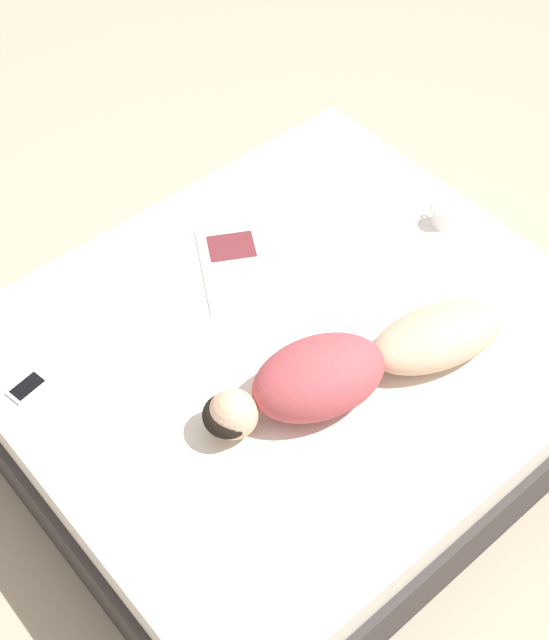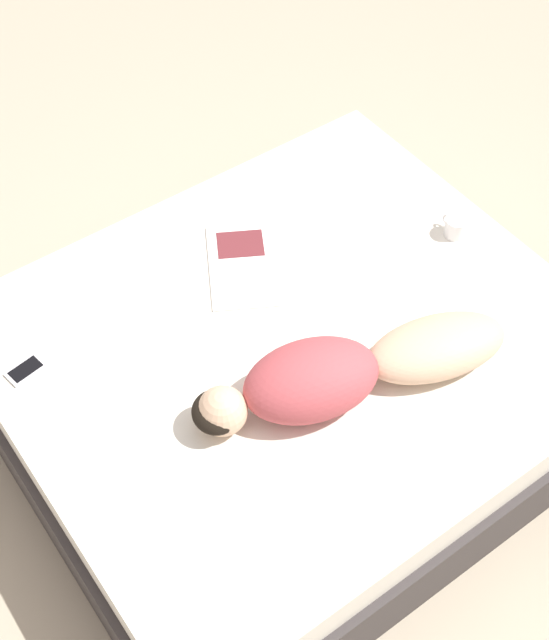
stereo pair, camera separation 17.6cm
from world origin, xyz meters
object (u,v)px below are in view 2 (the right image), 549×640
at_px(open_magazine, 243,264).
at_px(coffee_mug, 456,227).
at_px(cell_phone, 26,370).
at_px(person, 346,372).

relative_size(open_magazine, coffee_mug, 4.36).
bearing_deg(cell_phone, open_magazine, -101.17).
distance_m(coffee_mug, cell_phone, 1.79).
height_order(person, coffee_mug, person).
bearing_deg(person, cell_phone, 66.25).
bearing_deg(open_magazine, coffee_mug, -84.81).
bearing_deg(person, coffee_mug, -52.23).
relative_size(open_magazine, cell_phone, 3.51).
distance_m(person, cell_phone, 1.16).
xyz_separation_m(open_magazine, coffee_mug, (-0.37, -0.81, 0.04)).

